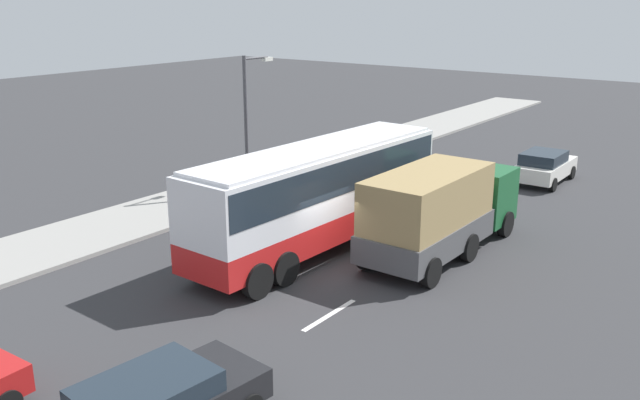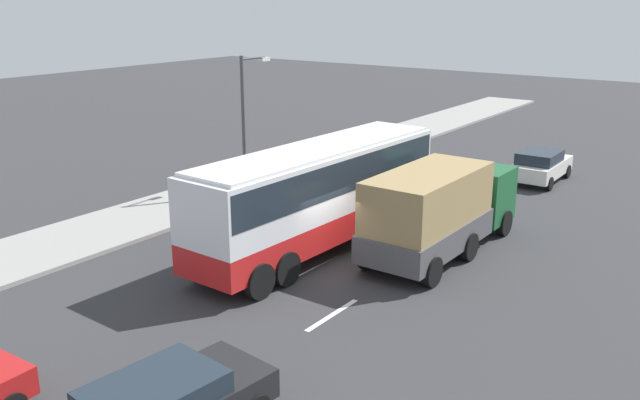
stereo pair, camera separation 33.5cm
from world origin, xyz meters
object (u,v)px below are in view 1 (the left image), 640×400
coach_bus (319,187)px  pedestrian_near_curb (283,164)px  street_lamp (249,114)px  car_white_minivan (545,166)px  cargo_truck (440,208)px

coach_bus → pedestrian_near_curb: 8.23m
coach_bus → pedestrian_near_curb: bearing=50.4°
pedestrian_near_curb → street_lamp: size_ratio=0.28×
coach_bus → car_white_minivan: size_ratio=2.72×
street_lamp → coach_bus: bearing=-118.5°
coach_bus → cargo_truck: bearing=-58.3°
cargo_truck → car_white_minivan: bearing=1.9°
coach_bus → street_lamp: street_lamp is taller
street_lamp → car_white_minivan: bearing=-43.7°
car_white_minivan → pedestrian_near_curb: (-8.14, 9.39, 0.30)m
cargo_truck → coach_bus: bearing=120.2°
coach_bus → cargo_truck: coach_bus is taller
cargo_truck → street_lamp: street_lamp is taller
street_lamp → cargo_truck: bearing=-97.9°
pedestrian_near_curb → street_lamp: bearing=39.1°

